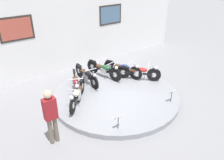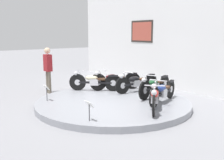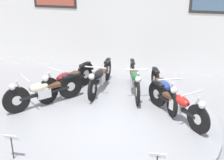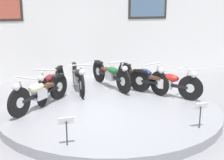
% 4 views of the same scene
% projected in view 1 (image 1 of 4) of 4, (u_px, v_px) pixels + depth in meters
% --- Properties ---
extents(ground_plane, '(60.00, 60.00, 0.00)m').
position_uv_depth(ground_plane, '(116.00, 97.00, 8.78)').
color(ground_plane, gray).
extents(display_platform, '(4.96, 4.96, 0.18)m').
position_uv_depth(display_platform, '(116.00, 95.00, 8.73)').
color(display_platform, gray).
rests_on(display_platform, ground_plane).
extents(back_wall, '(14.00, 0.22, 4.37)m').
position_uv_depth(back_wall, '(69.00, 25.00, 10.35)').
color(back_wall, white).
rests_on(back_wall, ground_plane).
extents(motorcycle_cream, '(1.40, 1.48, 0.79)m').
position_uv_depth(motorcycle_cream, '(77.00, 94.00, 7.90)').
color(motorcycle_cream, black).
rests_on(motorcycle_cream, display_platform).
extents(motorcycle_maroon, '(0.87, 1.85, 0.80)m').
position_uv_depth(motorcycle_maroon, '(76.00, 84.00, 8.58)').
color(motorcycle_maroon, black).
rests_on(motorcycle_maroon, display_platform).
extents(motorcycle_black, '(0.54, 1.96, 0.78)m').
position_uv_depth(motorcycle_black, '(87.00, 75.00, 9.29)').
color(motorcycle_black, black).
rests_on(motorcycle_black, display_platform).
extents(motorcycle_green, '(0.62, 1.96, 0.80)m').
position_uv_depth(motorcycle_green, '(104.00, 69.00, 9.77)').
color(motorcycle_green, black).
rests_on(motorcycle_green, display_platform).
extents(motorcycle_blue, '(0.76, 1.87, 0.79)m').
position_uv_depth(motorcycle_blue, '(123.00, 69.00, 9.87)').
color(motorcycle_blue, black).
rests_on(motorcycle_blue, display_platform).
extents(motorcycle_red, '(1.33, 1.51, 0.78)m').
position_uv_depth(motorcycle_red, '(139.00, 72.00, 9.55)').
color(motorcycle_red, black).
rests_on(motorcycle_red, display_platform).
extents(info_placard_front_left, '(0.26, 0.11, 0.51)m').
position_uv_depth(info_placard_front_left, '(118.00, 119.00, 6.63)').
color(info_placard_front_left, '#333338').
rests_on(info_placard_front_left, display_platform).
extents(info_placard_front_centre, '(0.26, 0.11, 0.51)m').
position_uv_depth(info_placard_front_centre, '(172.00, 93.00, 7.97)').
color(info_placard_front_centre, '#333338').
rests_on(info_placard_front_centre, display_platform).
extents(visitor_standing, '(0.36, 0.23, 1.78)m').
position_uv_depth(visitor_standing, '(51.00, 114.00, 6.08)').
color(visitor_standing, '#6B6051').
rests_on(visitor_standing, ground_plane).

